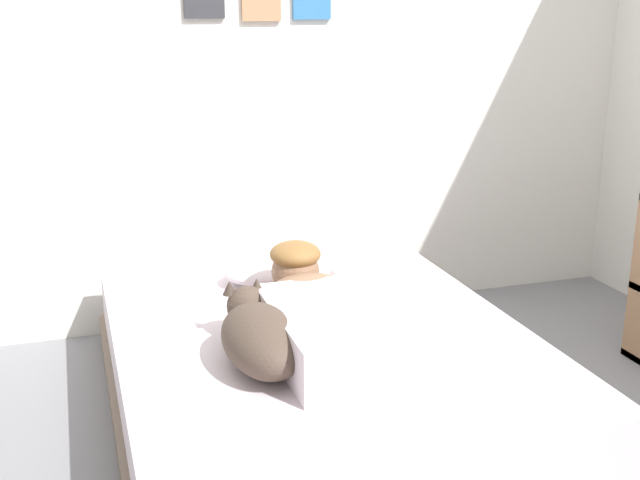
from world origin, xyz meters
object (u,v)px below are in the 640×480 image
pillow (284,270)px  coffee_cup (340,276)px  cell_phone (377,316)px  dog (260,335)px  bed (318,373)px  person_lying (324,315)px

pillow → coffee_cup: bearing=-26.6°
cell_phone → dog: bearing=-153.1°
bed → pillow: (0.01, 0.53, 0.24)m
person_lying → coffee_cup: (0.25, 0.55, -0.07)m
person_lying → dog: person_lying is taller
bed → person_lying: size_ratio=2.10×
pillow → person_lying: (-0.04, -0.66, 0.05)m
pillow → person_lying: size_ratio=0.57×
bed → dog: bearing=-139.7°
coffee_cup → person_lying: bearing=-114.5°
bed → person_lying: bearing=-98.9°
person_lying → coffee_cup: size_ratio=7.36×
pillow → cell_phone: size_ratio=3.71×
cell_phone → person_lying: bearing=-148.7°
dog → coffee_cup: 0.83m
pillow → dog: (-0.29, -0.76, 0.05)m
cell_phone → pillow: bearing=114.9°
bed → cell_phone: bearing=6.9°
bed → person_lying: person_lying is taller
person_lying → cell_phone: bearing=31.3°
dog → cell_phone: (0.52, 0.26, -0.10)m
pillow → dog: 0.82m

